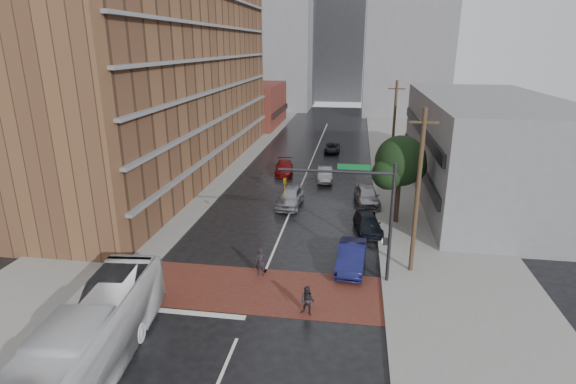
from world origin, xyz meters
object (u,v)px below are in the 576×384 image
(suv_travel, at_px, (332,148))
(car_parked_far, at_px, (367,196))
(car_parked_near, at_px, (351,257))
(transit_bus, at_px, (89,342))
(car_travel_c, at_px, (284,168))
(pedestrian_b, at_px, (307,301))
(car_travel_b, at_px, (325,174))
(car_travel_a, at_px, (290,197))
(car_parked_mid, at_px, (368,224))
(pedestrian_a, at_px, (261,262))

(suv_travel, height_order, car_parked_far, car_parked_far)
(car_parked_near, bearing_deg, car_parked_far, 88.26)
(transit_bus, bearing_deg, car_travel_c, 78.89)
(pedestrian_b, xyz_separation_m, car_travel_b, (-0.90, 24.16, -0.10))
(car_travel_b, bearing_deg, suv_travel, 85.76)
(pedestrian_b, bearing_deg, car_parked_far, 96.40)
(suv_travel, bearing_deg, car_travel_a, -96.42)
(transit_bus, relative_size, pedestrian_b, 7.16)
(transit_bus, xyz_separation_m, car_parked_mid, (11.66, 17.22, -0.97))
(pedestrian_b, bearing_deg, car_parked_mid, 91.17)
(transit_bus, distance_m, pedestrian_b, 10.22)
(car_travel_a, height_order, car_travel_c, car_travel_a)
(pedestrian_b, xyz_separation_m, suv_travel, (-0.90, 37.04, -0.22))
(pedestrian_a, height_order, car_travel_b, pedestrian_a)
(suv_travel, bearing_deg, car_parked_near, -84.40)
(pedestrian_a, distance_m, car_travel_c, 22.58)
(pedestrian_b, relative_size, car_travel_b, 0.38)
(car_travel_a, bearing_deg, suv_travel, 86.40)
(transit_bus, bearing_deg, car_parked_far, 57.57)
(pedestrian_b, distance_m, car_parked_far, 17.80)
(pedestrian_a, distance_m, car_travel_a, 12.43)
(car_parked_near, bearing_deg, transit_bus, -129.79)
(pedestrian_a, height_order, car_parked_near, pedestrian_a)
(pedestrian_a, relative_size, car_parked_mid, 0.42)
(car_travel_a, height_order, car_parked_far, car_travel_a)
(pedestrian_b, relative_size, car_travel_c, 0.34)
(car_travel_c, bearing_deg, car_parked_near, -76.96)
(car_travel_c, height_order, car_parked_far, car_parked_far)
(pedestrian_a, height_order, car_travel_a, pedestrian_a)
(pedestrian_b, xyz_separation_m, car_parked_near, (2.13, 5.50, -0.03))
(car_travel_a, distance_m, suv_travel, 21.07)
(car_travel_b, bearing_deg, pedestrian_a, -100.74)
(car_parked_far, bearing_deg, car_parked_near, -102.76)
(pedestrian_a, relative_size, suv_travel, 0.43)
(car_parked_near, bearing_deg, car_travel_c, 113.64)
(car_parked_mid, height_order, car_parked_far, car_parked_far)
(car_travel_b, distance_m, car_parked_mid, 13.31)
(pedestrian_a, xyz_separation_m, car_parked_mid, (6.44, 7.82, -0.27))
(car_parked_mid, bearing_deg, car_parked_far, 80.28)
(transit_bus, xyz_separation_m, car_parked_far, (11.66, 23.22, -0.78))
(car_travel_a, distance_m, car_parked_mid, 7.99)
(car_travel_c, distance_m, car_parked_far, 12.25)
(pedestrian_b, distance_m, car_travel_c, 26.72)
(car_travel_a, xyz_separation_m, car_parked_near, (5.42, -10.61, -0.05))
(pedestrian_a, relative_size, car_parked_far, 0.37)
(pedestrian_a, distance_m, suv_travel, 33.44)
(suv_travel, relative_size, car_parked_mid, 0.97)
(pedestrian_b, distance_m, car_travel_a, 16.44)
(car_travel_a, xyz_separation_m, car_travel_c, (-2.15, 10.04, -0.15))
(car_travel_c, distance_m, suv_travel, 11.80)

